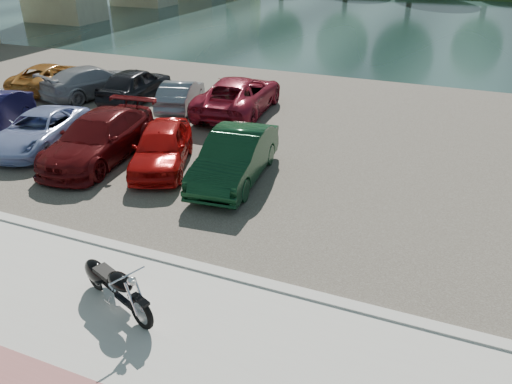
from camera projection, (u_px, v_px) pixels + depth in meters
ground at (145, 327)px, 9.59m from camera, size 200.00×200.00×0.00m
promenade at (112, 362)px, 8.75m from camera, size 60.00×6.00×0.10m
kerb at (195, 267)px, 11.20m from camera, size 60.00×0.30×0.14m
parking_lot at (311, 136)px, 18.62m from camera, size 60.00×18.00×0.04m
river at (410, 24)px, 42.45m from camera, size 120.00×40.00×0.00m
motorcycle at (111, 283)px, 9.89m from camera, size 2.23×1.11×1.05m
car_2 at (39, 130)px, 17.40m from camera, size 2.91×4.74×1.23m
car_3 at (99, 138)px, 16.39m from camera, size 2.59×5.29×1.48m
car_4 at (162, 147)px, 15.84m from camera, size 3.02×4.36×1.38m
car_5 at (235, 157)px, 14.98m from camera, size 2.01×4.64×1.49m
car_6 at (51, 76)px, 23.93m from camera, size 2.49×4.68×1.25m
car_7 at (93, 81)px, 22.92m from camera, size 3.37×5.13×1.38m
car_8 at (135, 84)px, 22.28m from camera, size 1.96×4.39×1.47m
car_9 at (181, 95)px, 21.23m from camera, size 2.26×3.94×1.23m
car_10 at (239, 95)px, 20.72m from camera, size 2.99×5.66×1.52m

